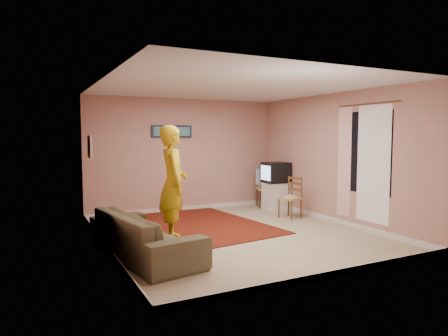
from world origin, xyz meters
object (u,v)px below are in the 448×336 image
crt_tv (276,172)px  chair_a (265,184)px  person (173,183)px  sofa (144,234)px  tv_cabinet (276,196)px  chair_b (290,193)px

crt_tv → chair_a: (0.02, 0.49, -0.33)m
chair_a → person: bearing=-127.7°
chair_a → sofa: chair_a is taller
tv_cabinet → crt_tv: crt_tv is taller
tv_cabinet → person: size_ratio=0.34×
person → sofa: bearing=146.8°
chair_b → person: (-2.82, -0.58, 0.43)m
crt_tv → chair_a: crt_tv is taller
chair_b → crt_tv: bearing=150.3°
chair_b → tv_cabinet: bearing=150.0°
crt_tv → person: bearing=-152.2°
tv_cabinet → chair_b: size_ratio=1.36×
tv_cabinet → chair_a: size_ratio=1.25×
chair_a → chair_b: chair_a is taller
tv_cabinet → sofa: size_ratio=0.29×
crt_tv → person: (-3.06, -1.48, 0.07)m
chair_a → tv_cabinet: bearing=-72.3°
crt_tv → sofa: size_ratio=0.26×
sofa → chair_a: bearing=-64.5°
chair_a → chair_b: bearing=-80.8°
crt_tv → sofa: (-3.74, -2.16, -0.57)m
person → crt_tv: bearing=-52.2°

